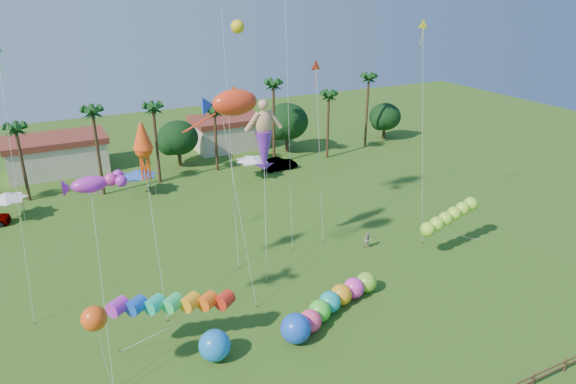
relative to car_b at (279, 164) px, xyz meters
name	(u,v)px	position (x,y,z in m)	size (l,w,h in m)	color
ground	(357,372)	(-12.53, -37.44, -0.80)	(160.00, 160.00, 0.00)	#285116
tree_line	(198,135)	(-8.97, 6.56, 3.48)	(69.46, 8.91, 11.00)	#3A2819
buildings_row	(141,146)	(-15.62, 12.56, 1.20)	(35.00, 7.00, 4.00)	beige
tent_row	(140,174)	(-18.53, -1.10, 1.95)	(31.00, 4.00, 0.60)	white
car_b	(279,164)	(0.00, 0.00, 0.00)	(1.69, 4.83, 1.59)	#4C4C54
spectator_b	(368,241)	(-2.21, -23.77, 0.00)	(0.77, 0.60, 1.59)	#A59689
caterpillar_inflatable	(328,306)	(-11.18, -31.36, 0.11)	(10.32, 5.29, 2.16)	#FF437E
blue_ball	(215,345)	(-20.32, -32.02, 0.28)	(2.15, 2.15, 2.15)	blue
rainbow_tube	(197,308)	(-20.92, -30.43, 2.46)	(8.93, 4.29, 3.81)	red
green_worm	(428,229)	(1.44, -27.67, 2.10)	(11.09, 2.83, 3.69)	#A0F336
orange_ball_kite	(94,318)	(-27.33, -31.52, 4.41)	(1.92, 1.92, 5.97)	#FA5414
merman_kite	(264,140)	(-11.36, -20.57, 10.24)	(3.44, 5.66, 14.00)	tan
fish_kite	(235,103)	(-14.95, -23.45, 14.38)	(5.54, 6.03, 16.28)	red
squid_kite	(144,150)	(-21.65, -21.80, 11.20)	(1.76, 5.63, 14.10)	#FA4C14
lobster_kite	(90,184)	(-26.12, -27.54, 11.24)	(3.91, 5.70, 12.77)	#B928C9
delta_kite_red	(316,69)	(-4.41, -17.11, 15.26)	(1.69, 4.11, 16.92)	#FF401C
delta_kite_yellow	(423,30)	(4.81, -20.66, 18.60)	(2.38, 5.09, 20.41)	#FAF319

